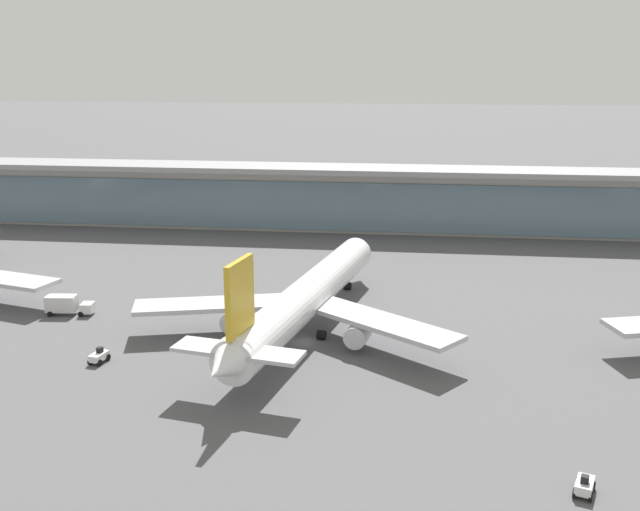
% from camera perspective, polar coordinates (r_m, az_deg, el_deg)
% --- Properties ---
extents(ground_plane, '(1200.00, 1200.00, 0.00)m').
position_cam_1_polar(ground_plane, '(107.05, -1.27, -6.60)').
color(ground_plane, '#515154').
extents(airliner_centre_stand, '(47.77, 62.92, 16.85)m').
position_cam_1_polar(airliner_centre_stand, '(108.53, -1.19, -3.32)').
color(airliner_centre_stand, white).
rests_on(airliner_centre_stand, ground).
extents(service_truck_near_nose_white, '(2.23, 3.14, 2.05)m').
position_cam_1_polar(service_truck_near_nose_white, '(103.89, -16.51, -7.39)').
color(service_truck_near_nose_white, silver).
rests_on(service_truck_near_nose_white, ground).
extents(service_truck_under_wing_white, '(7.48, 2.99, 3.10)m').
position_cam_1_polar(service_truck_under_wing_white, '(124.03, -18.76, -3.55)').
color(service_truck_under_wing_white, silver).
rests_on(service_truck_under_wing_white, ground).
extents(service_truck_on_taxiway_white, '(2.56, 3.26, 2.05)m').
position_cam_1_polar(service_truck_on_taxiway_white, '(76.01, 19.52, -16.22)').
color(service_truck_on_taxiway_white, silver).
rests_on(service_truck_on_taxiway_white, ground).
extents(terminal_building, '(255.61, 12.80, 15.20)m').
position_cam_1_polar(terminal_building, '(174.74, 2.17, 4.46)').
color(terminal_building, beige).
rests_on(terminal_building, ground).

